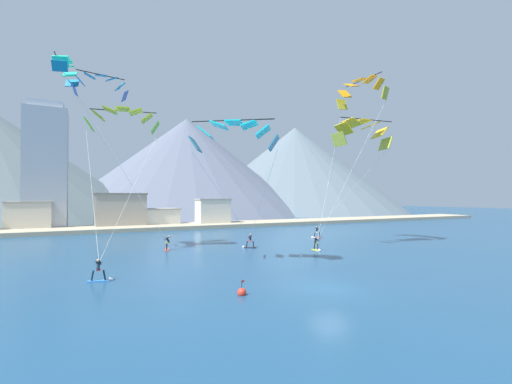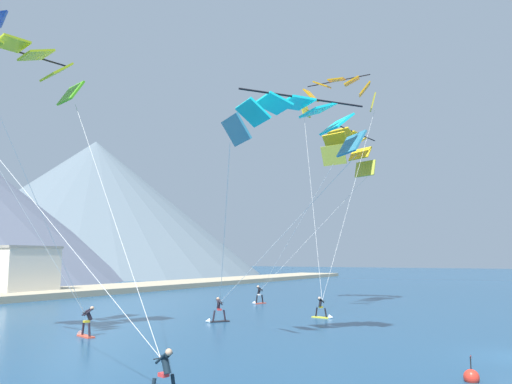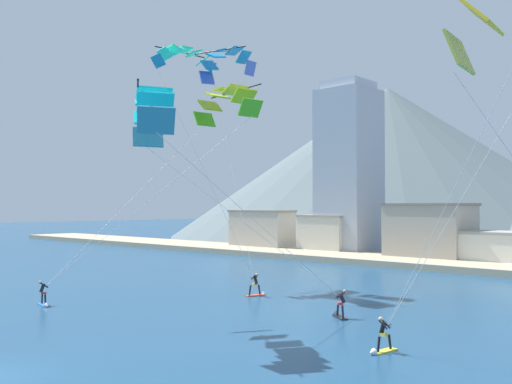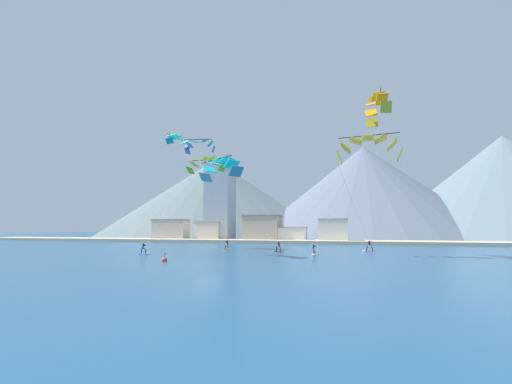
{
  "view_description": "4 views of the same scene",
  "coord_description": "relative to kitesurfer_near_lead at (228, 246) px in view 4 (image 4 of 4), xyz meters",
  "views": [
    {
      "loc": [
        -14.46,
        -17.93,
        5.98
      ],
      "look_at": [
        1.55,
        13.65,
        6.58
      ],
      "focal_mm": 24.0,
      "sensor_mm": 36.0,
      "label": 1
    },
    {
      "loc": [
        -25.72,
        -1.7,
        4.43
      ],
      "look_at": [
        3.37,
        15.82,
        8.91
      ],
      "focal_mm": 35.0,
      "sensor_mm": 36.0,
      "label": 2
    },
    {
      "loc": [
        22.54,
        -9.14,
        6.58
      ],
      "look_at": [
        -0.41,
        15.66,
        7.4
      ],
      "focal_mm": 40.0,
      "sensor_mm": 36.0,
      "label": 3
    },
    {
      "loc": [
        13.82,
        -32.57,
        3.69
      ],
      "look_at": [
        1.91,
        11.27,
        8.4
      ],
      "focal_mm": 24.0,
      "sensor_mm": 36.0,
      "label": 4
    }
  ],
  "objects": [
    {
      "name": "shoreline_strip",
      "position": [
        5.81,
        27.9,
        -0.19
      ],
      "size": [
        180.0,
        10.0,
        0.7
      ],
      "primitive_type": "cube",
      "color": "tan",
      "rests_on": "ground"
    },
    {
      "name": "shore_building_quay_east",
      "position": [
        15.99,
        29.34,
        2.37
      ],
      "size": [
        6.94,
        4.33,
        5.79
      ],
      "color": "silver",
      "rests_on": "ground"
    },
    {
      "name": "kitesurfer_near_lead",
      "position": [
        0.0,
        0.0,
        0.0
      ],
      "size": [
        0.85,
        1.78,
        1.76
      ],
      "color": "#E54C33",
      "rests_on": "ground"
    },
    {
      "name": "shore_building_old_town",
      "position": [
        -28.19,
        31.51,
        2.44
      ],
      "size": [
        10.1,
        4.25,
        5.94
      ],
      "color": "#B7AD9E",
      "rests_on": "ground"
    },
    {
      "name": "mountain_peak_east_shoulder",
      "position": [
        73.92,
        85.57,
        17.83
      ],
      "size": [
        92.08,
        92.08,
        36.74
      ],
      "color": "slate",
      "rests_on": "ground"
    },
    {
      "name": "parafoil_kite_near_lead",
      "position": [
        -10.36,
        1.74,
        19.11
      ],
      "size": [
        11.33,
        6.06,
        19.27
      ],
      "color": "#117AA8"
    },
    {
      "name": "shore_building_harbour_front",
      "position": [
        -2.14,
        32.3,
        2.91
      ],
      "size": [
        9.49,
        6.81,
        6.88
      ],
      "color": "#A89E8E",
      "rests_on": "ground"
    },
    {
      "name": "kitesurfer_far_left",
      "position": [
        22.37,
        1.92,
        0.03
      ],
      "size": [
        1.79,
        0.79,
        1.82
      ],
      "color": "#E54C33",
      "rests_on": "ground"
    },
    {
      "name": "parafoil_kite_distant_high_outer",
      "position": [
        -6.93,
        3.49,
        18.66
      ],
      "size": [
        6.01,
        2.36,
        2.76
      ],
      "color": "blue"
    },
    {
      "name": "shore_building_quay_west",
      "position": [
        -17.07,
        32.66,
        2.15
      ],
      "size": [
        7.26,
        5.1,
        5.35
      ],
      "color": "beige",
      "rests_on": "ground"
    },
    {
      "name": "race_marker_buoy",
      "position": [
        0.11,
        -20.35,
        -0.38
      ],
      "size": [
        0.56,
        0.56,
        1.02
      ],
      "color": "red",
      "rests_on": "ground"
    },
    {
      "name": "mountain_peak_west_ridge",
      "position": [
        25.77,
        85.6,
        17.24
      ],
      "size": [
        90.0,
        90.0,
        35.56
      ],
      "color": "slate",
      "rests_on": "ground"
    },
    {
      "name": "highrise_tower",
      "position": [
        -14.78,
        34.37,
        10.98
      ],
      "size": [
        7.0,
        7.0,
        23.45
      ],
      "color": "#A8ADB7",
      "rests_on": "ground"
    },
    {
      "name": "parafoil_kite_near_trail",
      "position": [
        -4.7,
        1.32,
        14.51
      ],
      "size": [
        8.03,
        15.46,
        14.76
      ],
      "color": "#4FB41B"
    },
    {
      "name": "kitesurfer_mid_center",
      "position": [
        9.05,
        -2.66,
        -0.01
      ],
      "size": [
        1.66,
        1.31,
        1.75
      ],
      "color": "black",
      "rests_on": "ground"
    },
    {
      "name": "kitesurfer_far_right",
      "position": [
        15.01,
        -8.14,
        -0.11
      ],
      "size": [
        0.63,
        1.78,
        1.62
      ],
      "color": "yellow",
      "rests_on": "ground"
    },
    {
      "name": "shore_building_promenade_mid",
      "position": [
        5.06,
        32.2,
        1.38
      ],
      "size": [
        8.44,
        5.49,
        3.82
      ],
      "color": "silver",
      "rests_on": "ground"
    },
    {
      "name": "parafoil_kite_mid_center",
      "position": [
        3.2,
        -11.91,
        11.21
      ],
      "size": [
        9.71,
        11.94,
        11.39
      ],
      "color": "teal"
    },
    {
      "name": "kitesurfer_near_trail",
      "position": [
        -7.42,
        -12.66,
        -0.03
      ],
      "size": [
        1.79,
        0.76,
        1.72
      ],
      "color": "#337FDB",
      "rests_on": "ground"
    },
    {
      "name": "mountain_peak_central_summit",
      "position": [
        -34.45,
        79.3,
        15.6
      ],
      "size": [
        93.56,
        93.56,
        32.28
      ],
      "color": "slate",
      "rests_on": "ground"
    },
    {
      "name": "ground_plane",
      "position": [
        5.81,
        -21.63,
        -0.54
      ],
      "size": [
        400.0,
        400.0,
        0.0
      ],
      "primitive_type": "plane",
      "color": "navy"
    },
    {
      "name": "parafoil_kite_far_left",
      "position": [
        22.36,
        -7.68,
        13.79
      ],
      "size": [
        8.49,
        10.65,
        14.3
      ],
      "color": "#ABB539"
    },
    {
      "name": "parafoil_kite_far_right",
      "position": [
        23.6,
        -6.22,
        19.61
      ],
      "size": [
        10.07,
        7.25,
        20.35
      ],
      "color": "gold"
    }
  ]
}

